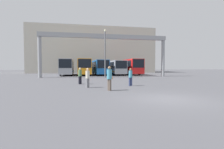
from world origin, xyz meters
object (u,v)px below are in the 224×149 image
Objects in this scene: pedestrian_near_center at (109,78)px; pedestrian_mid_right at (88,77)px; pedestrian_near_right at (131,77)px; bus_slot_2 at (99,67)px; pedestrian_mid_left at (80,75)px; lamp_post at (105,51)px; bus_slot_3 at (115,67)px; bus_slot_4 at (130,66)px; bus_slot_0 at (67,66)px; traffic_cone at (112,76)px; bus_slot_1 at (84,66)px.

pedestrian_mid_right is at bearing 12.10° from pedestrian_near_center.
bus_slot_2 is at bearing 89.09° from pedestrian_near_right.
pedestrian_mid_left is 0.21× the size of lamp_post.
pedestrian_near_center is 5.61m from pedestrian_mid_left.
pedestrian_mid_right is (-3.92, -23.69, -0.93)m from bus_slot_2.
bus_slot_3 is 3.46m from bus_slot_4.
traffic_cone is at bearing -62.37° from bus_slot_0.
bus_slot_2 reaches higher than bus_slot_3.
lamp_post reaches higher than pedestrian_near_center.
traffic_cone is (4.54, 6.83, -0.52)m from pedestrian_mid_left.
bus_slot_2 is at bearing 4.19° from bus_slot_0.
bus_slot_4 is at bearing -1.14° from bus_slot_1.
pedestrian_near_right is (-3.46, -22.86, -0.88)m from bus_slot_3.
traffic_cone is (-3.38, -13.51, -1.38)m from bus_slot_3.
lamp_post is (2.12, 15.42, 3.27)m from pedestrian_near_center.
bus_slot_4 is 23.45m from pedestrian_near_right.
bus_slot_0 is at bearing -179.11° from bus_slot_1.
bus_slot_1 is 25.35m from pedestrian_near_center.
lamp_post reaches higher than bus_slot_2.
bus_slot_4 reaches higher than pedestrian_near_center.
traffic_cone is at bearing -104.04° from bus_slot_3.
pedestrian_mid_right is 0.21× the size of lamp_post.
pedestrian_mid_left is (2.36, -20.03, -0.99)m from bus_slot_0.
pedestrian_near_center is at bearing -95.49° from bus_slot_2.
traffic_cone is at bearing -151.40° from pedestrian_mid_right.
bus_slot_4 is at bearing -154.80° from pedestrian_mid_right.
bus_slot_3 reaches higher than pedestrian_near_right.
bus_slot_1 is at bearing -130.95° from pedestrian_mid_right.
bus_slot_4 is 6.67× the size of pedestrian_mid_left.
pedestrian_near_right is (-6.89, -22.39, -1.07)m from bus_slot_4.
pedestrian_near_center is at bearing -132.75° from pedestrian_near_right.
bus_slot_2 reaches higher than pedestrian_mid_left.
pedestrian_near_right is at bearing -90.50° from traffic_cone.
pedestrian_mid_right is at bearing -91.22° from bus_slot_1.
pedestrian_mid_left is (-1.07, -20.08, -1.02)m from bus_slot_1.
bus_slot_0 is 23.58m from pedestrian_near_right.
bus_slot_0 reaches higher than pedestrian_mid_right.
pedestrian_near_center is at bearing -101.81° from traffic_cone.
traffic_cone is (3.97, 10.00, -0.51)m from pedestrian_mid_right.
bus_slot_3 is at bearing -147.09° from pedestrian_mid_right.
bus_slot_0 is 1.03× the size of bus_slot_4.
bus_slot_3 is 17.00× the size of traffic_cone.
pedestrian_near_right is at bearing -90.08° from bus_slot_2.
pedestrian_near_center is at bearing -110.38° from bus_slot_4.
lamp_post is at bearing -126.63° from bus_slot_4.
bus_slot_1 reaches higher than pedestrian_mid_left.
pedestrian_mid_left is at bearing -83.28° from bus_slot_0.
lamp_post reaches higher than bus_slot_1.
pedestrian_near_right is 5.12m from pedestrian_mid_left.
bus_slot_0 is at bearing 66.18° from pedestrian_mid_left.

